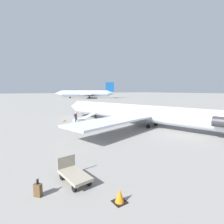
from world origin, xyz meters
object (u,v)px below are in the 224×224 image
Objects in this scene: airplane_main at (141,113)px; airplane_far_left at (86,93)px; boarding_stairs at (82,119)px; passenger at (76,117)px; suitcase at (38,190)px; luggage_cart at (74,174)px.

airplane_far_left is at bearing -35.11° from airplane_main.
passenger is at bearing -168.97° from boarding_stairs.
boarding_stairs reaches higher than suitcase.
airplane_main is 17.02m from luggage_cart.
airplane_far_left is (85.04, -32.99, 1.23)m from airplane_main.
airplane_main reaches higher than passenger.
airplane_far_left is at bearing 48.86° from passenger.
luggage_cart is at bearing -80.73° from suitcase.
boarding_stairs is at bearing 92.28° from airplane_far_left.
passenger is 0.76× the size of luggage_cart.
airplane_main reaches higher than boarding_stairs.
airplane_main reaches higher than suitcase.
airplane_far_left reaches higher than suitcase.
suitcase is (-94.70, 49.10, -2.75)m from airplane_far_left.
airplane_main is at bearing -60.12° from passenger.
luggage_cart is at bearing 109.53° from airplane_main.
airplane_main is at bearing -67.59° from boarding_stairs.
airplane_main is 91.22m from airplane_far_left.
passenger is (7.31, 7.00, -0.85)m from airplane_main.
airplane_far_left reaches higher than luggage_cart.
airplane_far_left is at bearing 49.41° from boarding_stairs.
luggage_cart is (-94.38, 47.15, -2.62)m from airplane_far_left.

